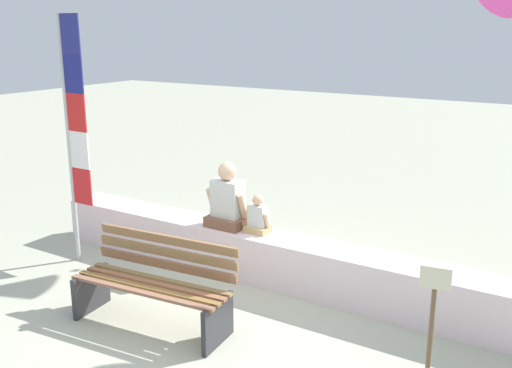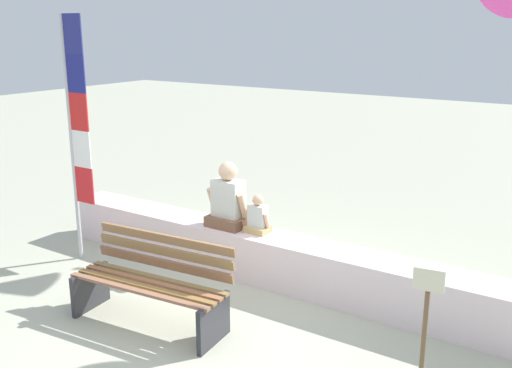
{
  "view_description": "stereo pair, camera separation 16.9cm",
  "coord_description": "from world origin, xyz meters",
  "px_view_note": "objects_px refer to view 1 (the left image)",
  "views": [
    {
      "loc": [
        3.22,
        -4.34,
        2.95
      ],
      "look_at": [
        -0.2,
        1.21,
        1.17
      ],
      "focal_mm": 40.7,
      "sensor_mm": 36.0,
      "label": 1
    },
    {
      "loc": [
        3.36,
        -4.25,
        2.95
      ],
      "look_at": [
        -0.2,
        1.21,
        1.17
      ],
      "focal_mm": 40.7,
      "sensor_mm": 36.0,
      "label": 2
    }
  ],
  "objects_px": {
    "park_bench": "(155,285)",
    "person_adult": "(228,202)",
    "flag_banner": "(73,125)",
    "person_child": "(258,218)",
    "sign_post": "(432,322)"
  },
  "relations": [
    {
      "from": "person_child",
      "to": "sign_post",
      "type": "xyz_separation_m",
      "value": [
        2.43,
        -1.33,
        -0.06
      ]
    },
    {
      "from": "park_bench",
      "to": "sign_post",
      "type": "height_order",
      "value": "sign_post"
    },
    {
      "from": "person_child",
      "to": "flag_banner",
      "type": "xyz_separation_m",
      "value": [
        -2.16,
        -0.78,
        1.03
      ]
    },
    {
      "from": "flag_banner",
      "to": "person_adult",
      "type": "bearing_deg",
      "value": 24.2
    },
    {
      "from": "person_child",
      "to": "sign_post",
      "type": "relative_size",
      "value": 0.4
    },
    {
      "from": "person_adult",
      "to": "flag_banner",
      "type": "distance_m",
      "value": 2.1
    },
    {
      "from": "flag_banner",
      "to": "park_bench",
      "type": "bearing_deg",
      "value": -21.5
    },
    {
      "from": "park_bench",
      "to": "person_adult",
      "type": "relative_size",
      "value": 2.13
    },
    {
      "from": "park_bench",
      "to": "person_child",
      "type": "relative_size",
      "value": 3.67
    },
    {
      "from": "park_bench",
      "to": "flag_banner",
      "type": "bearing_deg",
      "value": 158.5
    },
    {
      "from": "person_adult",
      "to": "sign_post",
      "type": "bearing_deg",
      "value": -24.94
    },
    {
      "from": "park_bench",
      "to": "sign_post",
      "type": "relative_size",
      "value": 1.48
    },
    {
      "from": "park_bench",
      "to": "person_child",
      "type": "xyz_separation_m",
      "value": [
        0.29,
        1.51,
        0.34
      ]
    },
    {
      "from": "person_adult",
      "to": "person_child",
      "type": "bearing_deg",
      "value": 0.06
    },
    {
      "from": "person_adult",
      "to": "sign_post",
      "type": "xyz_separation_m",
      "value": [
        2.85,
        -1.33,
        -0.19
      ]
    }
  ]
}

